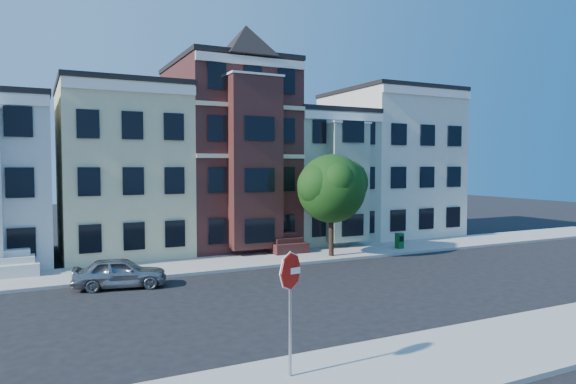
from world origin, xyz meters
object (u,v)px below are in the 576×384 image
newspaper_box (399,241)px  stop_sign (290,306)px  parked_car (120,273)px  street_tree (332,193)px

newspaper_box → stop_sign: stop_sign is taller
parked_car → street_tree: bearing=-69.5°
street_tree → newspaper_box: 6.19m
stop_sign → newspaper_box: bearing=35.1°
parked_car → stop_sign: stop_sign is taller
street_tree → parked_car: 12.77m
newspaper_box → parked_car: bearing=-174.1°
street_tree → newspaper_box: size_ratio=7.54×
parked_car → stop_sign: 12.52m
stop_sign → street_tree: bearing=46.4°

